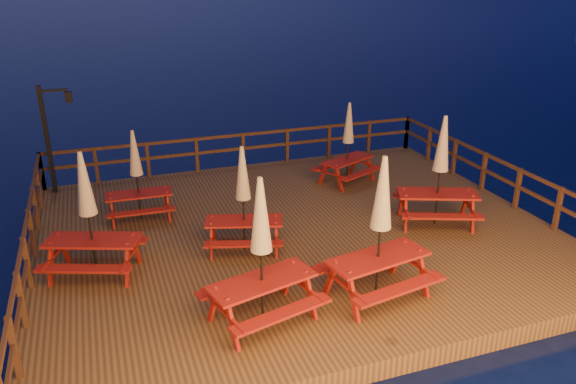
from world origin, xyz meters
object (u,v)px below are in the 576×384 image
Objects in this scene: picnic_table_0 at (261,249)px; lamp_post at (52,130)px; picnic_table_1 at (380,227)px; picnic_table_2 at (348,142)px.

lamp_post is at bearing 99.80° from picnic_table_0.
picnic_table_2 is at bearing 59.70° from picnic_table_1.
picnic_table_1 is (2.30, 0.04, 0.05)m from picnic_table_0.
lamp_post is 1.06× the size of picnic_table_1.
picnic_table_0 is 1.16× the size of picnic_table_2.
picnic_table_2 is (4.37, 5.80, -0.19)m from picnic_table_0.
picnic_table_0 is (3.53, -7.82, -0.37)m from lamp_post.
lamp_post is at bearing 141.55° from picnic_table_2.
picnic_table_1 is at bearing -13.56° from picnic_table_0.
picnic_table_0 is 0.97× the size of picnic_table_1.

